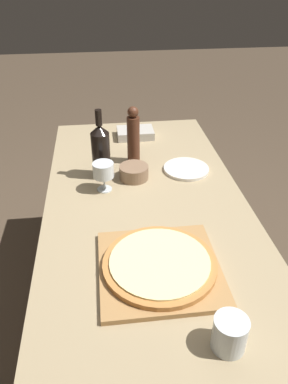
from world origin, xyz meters
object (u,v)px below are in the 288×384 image
at_px(pizza, 160,263).
at_px(pepper_mill, 133,136).
at_px(wine_bottle, 101,150).
at_px(wine_glass, 103,171).
at_px(small_bowl, 134,172).

distance_m(pizza, pepper_mill, 0.74).
relative_size(wine_bottle, wine_glass, 2.45).
bearing_deg(wine_glass, wine_bottle, 92.53).
distance_m(pizza, wine_bottle, 0.64).
height_order(pizza, wine_glass, wine_glass).
height_order(wine_bottle, pepper_mill, wine_bottle).
height_order(pepper_mill, small_bowl, pepper_mill).
relative_size(pizza, small_bowl, 2.79).
bearing_deg(wine_bottle, pizza, -75.30).
height_order(pizza, pepper_mill, pepper_mill).
xyz_separation_m(wine_bottle, wine_glass, (0.01, -0.12, -0.03)).
xyz_separation_m(pepper_mill, small_bowl, (-0.01, -0.16, -0.10)).
distance_m(wine_bottle, pepper_mill, 0.19).
distance_m(pizza, wine_glass, 0.52).
height_order(pizza, small_bowl, small_bowl).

